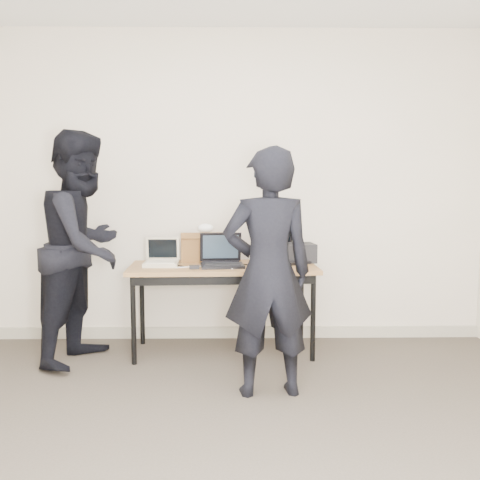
{
  "coord_description": "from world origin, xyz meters",
  "views": [
    {
      "loc": [
        0.04,
        -2.44,
        1.38
      ],
      "look_at": [
        0.1,
        1.6,
        0.95
      ],
      "focal_mm": 40.0,
      "sensor_mm": 36.0,
      "label": 1
    }
  ],
  "objects_px": {
    "leather_satchel": "(202,247)",
    "equipment_box": "(298,253)",
    "desk": "(223,273)",
    "laptop_right": "(281,255)",
    "person_observer": "(84,247)",
    "laptop_center": "(222,259)",
    "laptop_beige": "(161,260)",
    "person_typist": "(268,273)"
  },
  "relations": [
    {
      "from": "laptop_right",
      "to": "person_typist",
      "type": "xyz_separation_m",
      "value": [
        -0.17,
        -1.02,
        0.03
      ]
    },
    {
      "from": "laptop_center",
      "to": "leather_satchel",
      "type": "bearing_deg",
      "value": 118.85
    },
    {
      "from": "desk",
      "to": "person_observer",
      "type": "bearing_deg",
      "value": -173.9
    },
    {
      "from": "laptop_right",
      "to": "equipment_box",
      "type": "relative_size",
      "value": 1.76
    },
    {
      "from": "person_observer",
      "to": "equipment_box",
      "type": "bearing_deg",
      "value": -62.83
    },
    {
      "from": "leather_satchel",
      "to": "equipment_box",
      "type": "height_order",
      "value": "leather_satchel"
    },
    {
      "from": "leather_satchel",
      "to": "equipment_box",
      "type": "distance_m",
      "value": 0.81
    },
    {
      "from": "equipment_box",
      "to": "leather_satchel",
      "type": "bearing_deg",
      "value": 177.47
    },
    {
      "from": "desk",
      "to": "leather_satchel",
      "type": "height_order",
      "value": "leather_satchel"
    },
    {
      "from": "laptop_beige",
      "to": "laptop_right",
      "type": "bearing_deg",
      "value": 7.43
    },
    {
      "from": "laptop_right",
      "to": "person_typist",
      "type": "bearing_deg",
      "value": -128.13
    },
    {
      "from": "leather_satchel",
      "to": "person_typist",
      "type": "distance_m",
      "value": 1.2
    },
    {
      "from": "laptop_center",
      "to": "leather_satchel",
      "type": "distance_m",
      "value": 0.3
    },
    {
      "from": "desk",
      "to": "laptop_center",
      "type": "xyz_separation_m",
      "value": [
        -0.01,
        -0.02,
        0.12
      ]
    },
    {
      "from": "leather_satchel",
      "to": "person_observer",
      "type": "relative_size",
      "value": 0.21
    },
    {
      "from": "leather_satchel",
      "to": "person_observer",
      "type": "xyz_separation_m",
      "value": [
        -0.89,
        -0.39,
        0.04
      ]
    },
    {
      "from": "laptop_center",
      "to": "person_typist",
      "type": "bearing_deg",
      "value": -75.28
    },
    {
      "from": "leather_satchel",
      "to": "laptop_right",
      "type": "bearing_deg",
      "value": -12.7
    },
    {
      "from": "leather_satchel",
      "to": "desk",
      "type": "bearing_deg",
      "value": -58.1
    },
    {
      "from": "desk",
      "to": "person_observer",
      "type": "relative_size",
      "value": 0.86
    },
    {
      "from": "laptop_center",
      "to": "leather_satchel",
      "type": "xyz_separation_m",
      "value": [
        -0.17,
        0.24,
        0.07
      ]
    },
    {
      "from": "laptop_beige",
      "to": "laptop_right",
      "type": "relative_size",
      "value": 0.57
    },
    {
      "from": "desk",
      "to": "laptop_right",
      "type": "relative_size",
      "value": 3.19
    },
    {
      "from": "desk",
      "to": "person_typist",
      "type": "bearing_deg",
      "value": -72.97
    },
    {
      "from": "laptop_center",
      "to": "equipment_box",
      "type": "height_order",
      "value": "laptop_center"
    },
    {
      "from": "desk",
      "to": "laptop_center",
      "type": "distance_m",
      "value": 0.12
    },
    {
      "from": "laptop_right",
      "to": "desk",
      "type": "bearing_deg",
      "value": 169.46
    },
    {
      "from": "laptop_center",
      "to": "person_typist",
      "type": "height_order",
      "value": "person_typist"
    },
    {
      "from": "desk",
      "to": "equipment_box",
      "type": "xyz_separation_m",
      "value": [
        0.63,
        0.19,
        0.14
      ]
    },
    {
      "from": "laptop_right",
      "to": "leather_satchel",
      "type": "distance_m",
      "value": 0.67
    },
    {
      "from": "laptop_center",
      "to": "equipment_box",
      "type": "relative_size",
      "value": 1.36
    },
    {
      "from": "laptop_center",
      "to": "person_typist",
      "type": "relative_size",
      "value": 0.23
    },
    {
      "from": "laptop_beige",
      "to": "leather_satchel",
      "type": "distance_m",
      "value": 0.39
    },
    {
      "from": "equipment_box",
      "to": "laptop_right",
      "type": "bearing_deg",
      "value": -166.14
    },
    {
      "from": "laptop_right",
      "to": "person_typist",
      "type": "height_order",
      "value": "person_typist"
    },
    {
      "from": "laptop_center",
      "to": "person_observer",
      "type": "relative_size",
      "value": 0.21
    },
    {
      "from": "person_typist",
      "to": "laptop_center",
      "type": "bearing_deg",
      "value": -76.72
    },
    {
      "from": "laptop_right",
      "to": "equipment_box",
      "type": "height_order",
      "value": "laptop_right"
    },
    {
      "from": "desk",
      "to": "laptop_beige",
      "type": "xyz_separation_m",
      "value": [
        -0.5,
        0.02,
        0.1
      ]
    },
    {
      "from": "laptop_right",
      "to": "equipment_box",
      "type": "xyz_separation_m",
      "value": [
        0.15,
        0.04,
        0.02
      ]
    },
    {
      "from": "desk",
      "to": "equipment_box",
      "type": "height_order",
      "value": "equipment_box"
    },
    {
      "from": "leather_satchel",
      "to": "person_typist",
      "type": "height_order",
      "value": "person_typist"
    }
  ]
}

